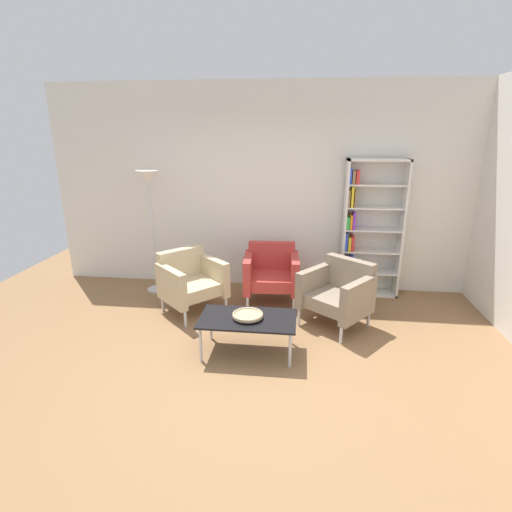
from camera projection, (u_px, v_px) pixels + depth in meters
The scene contains 9 objects.
ground_plane at pixel (249, 377), 3.77m from camera, with size 8.32×8.32×0.00m, color olive.
plaster_back_panel at pixel (271, 189), 5.65m from camera, with size 6.40×0.12×2.90m, color silver.
bookshelf_tall at pixel (367, 231), 5.47m from camera, with size 0.80×0.30×1.90m.
coffee_table_low at pixel (248, 321), 4.09m from camera, with size 1.00×0.56×0.40m.
decorative_bowl at pixel (248, 315), 4.07m from camera, with size 0.32×0.32×0.05m.
armchair_corner_red at pixel (190, 280), 5.06m from camera, with size 0.95×0.95×0.78m.
armchair_near_window at pixel (271, 272), 5.34m from camera, with size 0.76×0.70×0.78m.
armchair_spare_guest at pixel (338, 292), 4.69m from camera, with size 0.95×0.94×0.78m.
floor_lamp_torchiere at pixel (149, 192), 5.39m from camera, with size 0.32×0.32×1.74m.
Camera 1 is at (0.45, -3.21, 2.25)m, focal length 27.67 mm.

